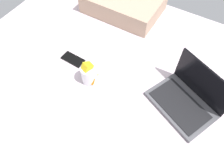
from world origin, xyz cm
name	(u,v)px	position (x,y,z in cm)	size (l,w,h in cm)	color
bed_mattress	(114,75)	(0.00, 0.00, 9.00)	(180.00, 140.00, 18.00)	silver
laptop	(187,98)	(44.36, -1.55, 22.41)	(39.53, 34.52, 23.00)	#4C4C51
snack_cup	(89,74)	(-6.90, -15.21, 23.99)	(9.16, 9.00, 14.93)	silver
cell_phone	(73,59)	(-24.19, -8.33, 18.40)	(6.80, 14.00, 0.80)	black
pillow	(123,3)	(-20.72, 48.00, 24.50)	(52.00, 36.00, 13.00)	tan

